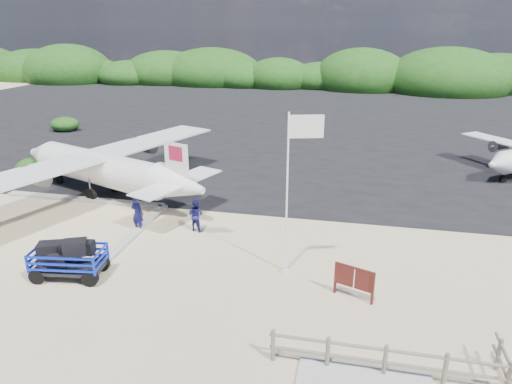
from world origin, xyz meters
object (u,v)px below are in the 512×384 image
(signboard, at_px, (352,298))
(aircraft_small, at_px, (178,114))
(crew_a, at_px, (137,214))
(crew_b, at_px, (196,215))
(aircraft_large, at_px, (435,134))
(baggage_cart, at_px, (72,277))
(flagpole, at_px, (285,271))

(signboard, height_order, aircraft_small, aircraft_small)
(crew_a, xyz_separation_m, crew_b, (2.57, 0.56, -0.07))
(aircraft_large, xyz_separation_m, aircraft_small, (-24.95, 4.38, 0.00))
(baggage_cart, relative_size, crew_a, 1.65)
(aircraft_large, bearing_deg, aircraft_small, 11.02)
(flagpole, relative_size, aircraft_small, 0.79)
(aircraft_small, bearing_deg, baggage_cart, 66.83)
(signboard, relative_size, aircraft_large, 0.10)
(signboard, xyz_separation_m, aircraft_small, (-18.42, 31.22, 0.00))
(crew_a, relative_size, aircraft_large, 0.11)
(signboard, xyz_separation_m, crew_a, (-9.62, 3.57, 0.83))
(crew_b, relative_size, aircraft_small, 0.20)
(baggage_cart, distance_m, aircraft_large, 32.29)
(crew_a, relative_size, aircraft_small, 0.22)
(aircraft_large, bearing_deg, crew_b, 80.10)
(flagpole, xyz_separation_m, aircraft_large, (9.07, 25.49, 0.00))
(signboard, distance_m, aircraft_small, 36.25)
(flagpole, relative_size, crew_a, 3.65)
(baggage_cart, bearing_deg, crew_b, 48.99)
(flagpole, bearing_deg, signboard, -28.03)
(crew_b, relative_size, aircraft_large, 0.10)
(crew_b, xyz_separation_m, aircraft_large, (13.58, 22.72, -0.77))
(crew_b, bearing_deg, baggage_cart, 70.54)
(crew_a, bearing_deg, crew_b, -156.99)
(flagpole, relative_size, crew_b, 3.97)
(crew_a, bearing_deg, aircraft_large, -113.96)
(crew_a, distance_m, crew_b, 2.63)
(flagpole, distance_m, aircraft_large, 27.05)
(crew_b, height_order, aircraft_large, aircraft_large)
(baggage_cart, bearing_deg, signboard, -3.39)
(crew_b, distance_m, aircraft_large, 26.48)
(signboard, height_order, crew_b, crew_b)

